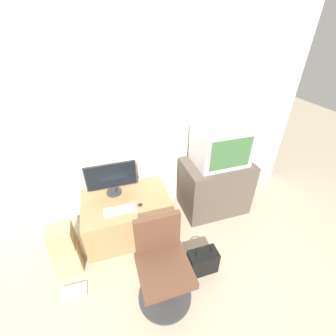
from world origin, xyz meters
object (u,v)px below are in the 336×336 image
Objects in this scene: keyboard at (120,210)px; cardboard_box_lower at (69,256)px; handbag at (203,261)px; main_monitor at (112,178)px; book at (74,292)px; office_chair at (163,268)px; mouse at (140,205)px; crt_tv at (221,145)px.

keyboard is 1.04× the size of cardboard_box_lower.
main_monitor is at bearing 128.38° from handbag.
office_chair is at bearing -16.80° from book.
main_monitor is at bearing 105.78° from office_chair.
book is (-1.26, 0.15, -0.12)m from handbag.
office_chair is at bearing -86.51° from mouse.
main_monitor is at bearing 55.80° from book.
main_monitor is 1.16m from book.
main_monitor is 1.30m from handbag.
mouse is at bearing 31.16° from book.
crt_tv is (1.04, 0.23, 0.45)m from mouse.
mouse is 1.16m from crt_tv.
mouse is at bearing 93.49° from office_chair.
office_chair is 1.02m from cardboard_box_lower.
handbag is 1.27m from book.
cardboard_box_lower is (-0.84, 0.54, -0.22)m from office_chair.
mouse is at bearing -51.52° from main_monitor.
main_monitor is 0.44m from mouse.
keyboard is at bearing 110.45° from office_chair.
cardboard_box_lower is 0.33m from book.
handbag is (0.44, 0.09, -0.25)m from office_chair.
crt_tv is 1.48m from office_chair.
book is at bearing -124.20° from main_monitor.
cardboard_box_lower is 0.89× the size of handbag.
keyboard is 0.76m from office_chair.
office_chair reaches higher than handbag.
cardboard_box_lower is at bearing -167.89° from crt_tv.
crt_tv reaches higher than office_chair.
main_monitor is 11.01× the size of mouse.
crt_tv is at bearing 10.57° from keyboard.
crt_tv reaches higher than mouse.
main_monitor reaches higher than keyboard.
main_monitor is at bearing 94.66° from keyboard.
cardboard_box_lower is at bearing 95.13° from book.
mouse is 0.16× the size of cardboard_box_lower.
cardboard_box_lower is at bearing -168.15° from mouse.
crt_tv reaches higher than cardboard_box_lower.
office_chair is 3.75× the size of book.
office_chair is 2.38× the size of handbag.
mouse is at bearing 128.34° from handbag.
office_chair is at bearing -136.78° from crt_tv.
mouse is at bearing -167.70° from crt_tv.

